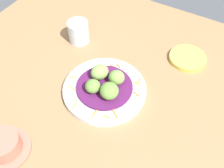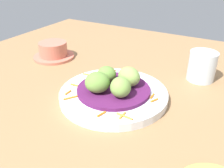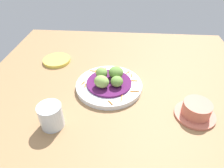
{
  "view_description": "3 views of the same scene",
  "coord_description": "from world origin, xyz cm",
  "px_view_note": "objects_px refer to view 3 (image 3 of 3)",
  "views": [
    {
      "loc": [
        38.92,
        29.1,
        66.76
      ],
      "look_at": [
        -5.0,
        3.86,
        5.26
      ],
      "focal_mm": 42.99,
      "sensor_mm": 36.0,
      "label": 1
    },
    {
      "loc": [
        -27.3,
        44.71,
        32.19
      ],
      "look_at": [
        -3.76,
        3.1,
        6.3
      ],
      "focal_mm": 38.86,
      "sensor_mm": 36.0,
      "label": 2
    },
    {
      "loc": [
        2.37,
        -58.07,
        50.14
      ],
      "look_at": [
        -2.3,
        0.07,
        5.29
      ],
      "focal_mm": 32.13,
      "sensor_mm": 36.0,
      "label": 3
    }
  ],
  "objects_px": {
    "terracotta_bowl": "(196,110)",
    "guac_scoop_center": "(102,73)",
    "water_glass": "(51,116)",
    "guac_scoop_back": "(117,82)",
    "guac_scoop_left": "(116,73)",
    "side_plate_small": "(57,60)",
    "guac_scoop_right": "(102,82)",
    "main_plate": "(109,86)"
  },
  "relations": [
    {
      "from": "terracotta_bowl",
      "to": "water_glass",
      "type": "bearing_deg",
      "value": -170.37
    },
    {
      "from": "water_glass",
      "to": "guac_scoop_left",
      "type": "bearing_deg",
      "value": 51.93
    },
    {
      "from": "terracotta_bowl",
      "to": "guac_scoop_left",
      "type": "bearing_deg",
      "value": 150.08
    },
    {
      "from": "guac_scoop_left",
      "to": "guac_scoop_right",
      "type": "relative_size",
      "value": 1.0
    },
    {
      "from": "guac_scoop_center",
      "to": "side_plate_small",
      "type": "distance_m",
      "value": 0.27
    },
    {
      "from": "main_plate",
      "to": "water_glass",
      "type": "distance_m",
      "value": 0.26
    },
    {
      "from": "guac_scoop_back",
      "to": "guac_scoop_left",
      "type": "bearing_deg",
      "value": 96.83
    },
    {
      "from": "guac_scoop_center",
      "to": "water_glass",
      "type": "height_order",
      "value": "water_glass"
    },
    {
      "from": "guac_scoop_right",
      "to": "terracotta_bowl",
      "type": "xyz_separation_m",
      "value": [
        0.32,
        -0.09,
        -0.03
      ]
    },
    {
      "from": "guac_scoop_right",
      "to": "side_plate_small",
      "type": "xyz_separation_m",
      "value": [
        -0.23,
        0.2,
        -0.04
      ]
    },
    {
      "from": "guac_scoop_back",
      "to": "guac_scoop_center",
      "type": "bearing_deg",
      "value": 141.83
    },
    {
      "from": "side_plate_small",
      "to": "main_plate",
      "type": "bearing_deg",
      "value": -33.7
    },
    {
      "from": "side_plate_small",
      "to": "water_glass",
      "type": "bearing_deg",
      "value": -74.8
    },
    {
      "from": "side_plate_small",
      "to": "guac_scoop_left",
      "type": "bearing_deg",
      "value": -26.63
    },
    {
      "from": "guac_scoop_right",
      "to": "side_plate_small",
      "type": "relative_size",
      "value": 0.46
    },
    {
      "from": "guac_scoop_right",
      "to": "water_glass",
      "type": "height_order",
      "value": "water_glass"
    },
    {
      "from": "main_plate",
      "to": "guac_scoop_center",
      "type": "bearing_deg",
      "value": 141.83
    },
    {
      "from": "guac_scoop_center",
      "to": "water_glass",
      "type": "bearing_deg",
      "value": -119.34
    },
    {
      "from": "guac_scoop_right",
      "to": "terracotta_bowl",
      "type": "height_order",
      "value": "guac_scoop_right"
    },
    {
      "from": "side_plate_small",
      "to": "guac_scoop_right",
      "type": "bearing_deg",
      "value": -40.92
    },
    {
      "from": "guac_scoop_left",
      "to": "guac_scoop_back",
      "type": "height_order",
      "value": "guac_scoop_left"
    },
    {
      "from": "guac_scoop_center",
      "to": "guac_scoop_right",
      "type": "bearing_deg",
      "value": -83.17
    },
    {
      "from": "guac_scoop_right",
      "to": "side_plate_small",
      "type": "bearing_deg",
      "value": 139.08
    },
    {
      "from": "guac_scoop_back",
      "to": "water_glass",
      "type": "relative_size",
      "value": 0.58
    },
    {
      "from": "guac_scoop_left",
      "to": "guac_scoop_center",
      "type": "xyz_separation_m",
      "value": [
        -0.05,
        -0.01,
        -0.0
      ]
    },
    {
      "from": "main_plate",
      "to": "guac_scoop_right",
      "type": "height_order",
      "value": "guac_scoop_right"
    },
    {
      "from": "side_plate_small",
      "to": "terracotta_bowl",
      "type": "distance_m",
      "value": 0.62
    },
    {
      "from": "main_plate",
      "to": "terracotta_bowl",
      "type": "height_order",
      "value": "terracotta_bowl"
    },
    {
      "from": "guac_scoop_left",
      "to": "side_plate_small",
      "type": "distance_m",
      "value": 0.32
    },
    {
      "from": "water_glass",
      "to": "terracotta_bowl",
      "type": "bearing_deg",
      "value": 9.63
    },
    {
      "from": "guac_scoop_center",
      "to": "water_glass",
      "type": "xyz_separation_m",
      "value": [
        -0.13,
        -0.22,
        -0.01
      ]
    },
    {
      "from": "water_glass",
      "to": "guac_scoop_back",
      "type": "bearing_deg",
      "value": 43.23
    },
    {
      "from": "guac_scoop_center",
      "to": "terracotta_bowl",
      "type": "distance_m",
      "value": 0.36
    },
    {
      "from": "guac_scoop_back",
      "to": "side_plate_small",
      "type": "relative_size",
      "value": 0.37
    },
    {
      "from": "main_plate",
      "to": "guac_scoop_left",
      "type": "relative_size",
      "value": 4.5
    },
    {
      "from": "guac_scoop_center",
      "to": "guac_scoop_right",
      "type": "xyz_separation_m",
      "value": [
        0.01,
        -0.05,
        -0.0
      ]
    },
    {
      "from": "terracotta_bowl",
      "to": "guac_scoop_center",
      "type": "bearing_deg",
      "value": 155.4
    },
    {
      "from": "main_plate",
      "to": "guac_scoop_center",
      "type": "xyz_separation_m",
      "value": [
        -0.03,
        0.02,
        0.04
      ]
    },
    {
      "from": "water_glass",
      "to": "guac_scoop_center",
      "type": "bearing_deg",
      "value": 60.66
    },
    {
      "from": "guac_scoop_back",
      "to": "terracotta_bowl",
      "type": "xyz_separation_m",
      "value": [
        0.26,
        -0.1,
        -0.02
      ]
    },
    {
      "from": "guac_scoop_center",
      "to": "guac_scoop_left",
      "type": "bearing_deg",
      "value": 6.83
    },
    {
      "from": "main_plate",
      "to": "water_glass",
      "type": "bearing_deg",
      "value": -128.05
    }
  ]
}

